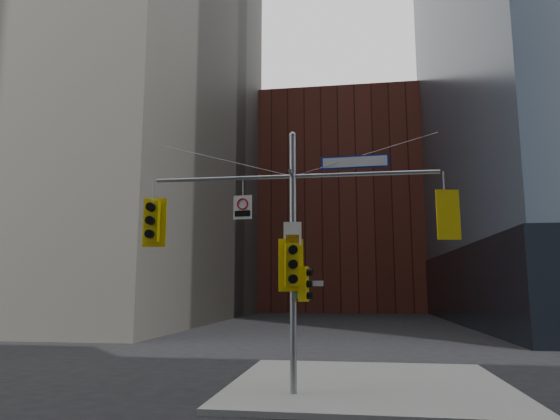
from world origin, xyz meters
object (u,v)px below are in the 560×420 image
(traffic_light_east_arm, at_px, (445,215))
(street_sign_blade, at_px, (355,162))
(signal_assembly, at_px, (293,232))
(traffic_light_pole_side, at_px, (305,284))
(traffic_light_pole_front, at_px, (292,265))
(regulatory_sign_arm, at_px, (243,207))
(traffic_light_west_arm, at_px, (153,222))

(traffic_light_east_arm, distance_m, street_sign_blade, 2.81)
(signal_assembly, distance_m, traffic_light_pole_side, 1.45)
(traffic_light_east_arm, height_order, traffic_light_pole_front, traffic_light_east_arm)
(traffic_light_east_arm, height_order, traffic_light_pole_side, traffic_light_east_arm)
(traffic_light_east_arm, distance_m, traffic_light_pole_front, 4.29)
(regulatory_sign_arm, bearing_deg, traffic_light_pole_side, 6.77)
(signal_assembly, xyz_separation_m, traffic_light_east_arm, (4.08, 0.00, 0.38))
(traffic_light_west_arm, xyz_separation_m, traffic_light_pole_front, (4.10, -0.28, -1.29))
(traffic_light_pole_front, xyz_separation_m, street_sign_blade, (1.73, 0.27, 2.84))
(traffic_light_pole_front, bearing_deg, regulatory_sign_arm, 155.63)
(signal_assembly, xyz_separation_m, traffic_light_west_arm, (-4.10, 0.01, 0.38))
(traffic_light_west_arm, height_order, regulatory_sign_arm, traffic_light_west_arm)
(traffic_light_east_arm, xyz_separation_m, street_sign_blade, (-2.35, 0.00, 1.55))
(traffic_light_east_arm, height_order, regulatory_sign_arm, regulatory_sign_arm)
(traffic_light_pole_front, height_order, street_sign_blade, street_sign_blade)
(signal_assembly, distance_m, regulatory_sign_arm, 1.61)
(traffic_light_pole_front, relative_size, regulatory_sign_arm, 2.09)
(traffic_light_pole_side, bearing_deg, signal_assembly, 100.57)
(traffic_light_pole_side, xyz_separation_m, traffic_light_pole_front, (-0.32, -0.27, 0.51))
(traffic_light_west_arm, distance_m, street_sign_blade, 6.03)
(traffic_light_west_arm, bearing_deg, signal_assembly, -5.04)
(traffic_light_pole_side, bearing_deg, regulatory_sign_arm, 101.27)
(traffic_light_pole_front, bearing_deg, traffic_light_west_arm, 161.51)
(traffic_light_pole_side, height_order, traffic_light_pole_front, traffic_light_pole_front)
(traffic_light_pole_front, bearing_deg, traffic_light_pole_side, 25.11)
(traffic_light_east_arm, xyz_separation_m, traffic_light_pole_side, (-3.76, -0.00, -1.80))
(signal_assembly, bearing_deg, traffic_light_pole_side, -0.04)
(traffic_light_pole_side, height_order, street_sign_blade, street_sign_blade)
(street_sign_blade, bearing_deg, regulatory_sign_arm, -176.33)
(signal_assembly, relative_size, traffic_light_east_arm, 6.05)
(signal_assembly, relative_size, traffic_light_pole_front, 5.62)
(regulatory_sign_arm, bearing_deg, traffic_light_west_arm, -174.63)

